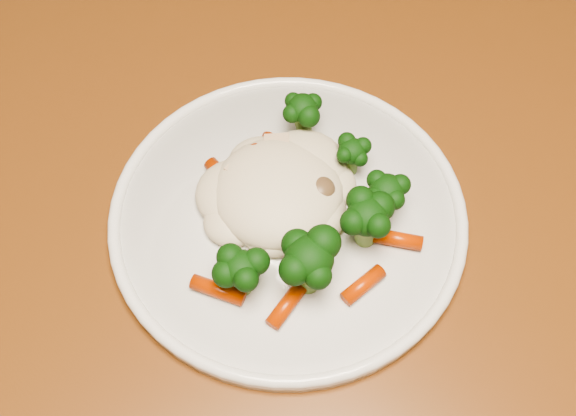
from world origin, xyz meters
name	(u,v)px	position (x,y,z in m)	size (l,w,h in m)	color
dining_table	(311,271)	(0.17, 0.26, 0.64)	(1.25, 1.01, 0.75)	brown
plate	(288,217)	(0.15, 0.27, 0.76)	(0.29, 0.29, 0.01)	white
meal	(299,202)	(0.15, 0.26, 0.78)	(0.19, 0.18, 0.05)	beige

